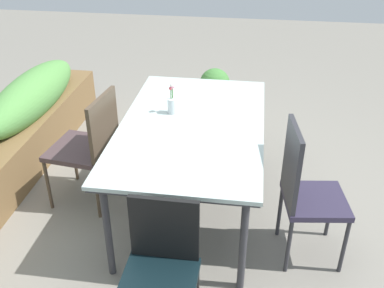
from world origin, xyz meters
The scene contains 7 objects.
ground_plane centered at (0.00, 0.00, 0.00)m, with size 12.00×12.00×0.00m, color gray.
dining_table centered at (0.05, -0.09, 0.71)m, with size 1.73×1.04×0.76m.
chair_end_left centered at (-1.11, -0.09, 0.51)m, with size 0.40×0.40×0.87m.
chair_far_side centered at (0.04, 0.71, 0.54)m, with size 0.52×0.52×0.94m.
chair_near_left centered at (-0.35, -0.90, 0.56)m, with size 0.45×0.45×1.00m.
flower_vase centered at (0.20, 0.08, 0.84)m, with size 0.07×0.07×0.24m.
potted_plant centered at (1.67, -0.11, 0.30)m, with size 0.33×0.33×0.57m.
Camera 1 is at (-2.79, -0.51, 2.27)m, focal length 41.56 mm.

